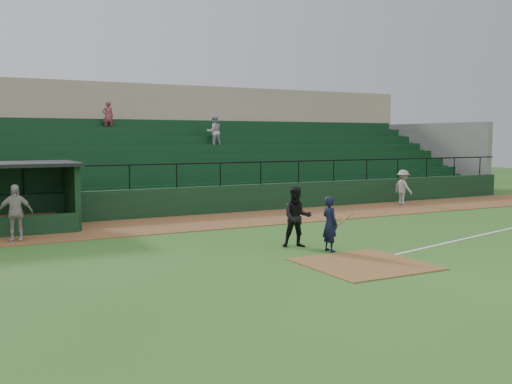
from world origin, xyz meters
name	(u,v)px	position (x,y,z in m)	size (l,w,h in m)	color
ground	(341,257)	(0.00, 0.00, 0.00)	(90.00, 90.00, 0.00)	#2E5E1E
warning_track	(221,221)	(0.00, 8.00, 0.01)	(40.00, 4.00, 0.03)	brown
home_plate_dirt	(364,264)	(0.00, -1.00, 0.01)	(3.00, 3.00, 0.03)	brown
foul_line	(504,230)	(8.00, 1.20, 0.01)	(18.00, 0.09, 0.01)	white
stadium_structure	(153,157)	(0.00, 16.46, 2.30)	(38.00, 13.08, 6.40)	black
batter_at_plate	(330,224)	(0.22, 0.86, 0.81)	(1.00, 0.67, 1.61)	black
umpire	(297,217)	(-0.27, 1.87, 0.91)	(0.89, 0.69, 1.82)	black
runner	(403,187)	(10.09, 8.75, 0.88)	(1.10, 0.63, 1.70)	#9A9590
dugout_player_a	(15,213)	(-7.64, 6.84, 0.93)	(1.05, 0.44, 1.79)	#A8A39D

